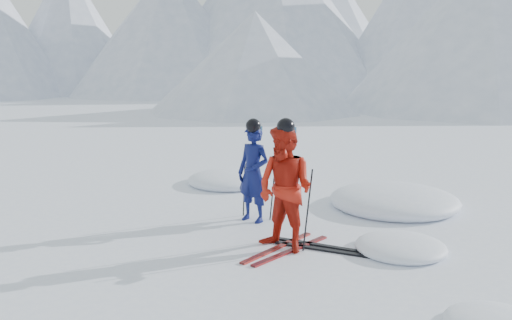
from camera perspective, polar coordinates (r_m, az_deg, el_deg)
The scene contains 12 objects.
ground at distance 8.25m, azimuth 9.85°, elevation -9.50°, with size 160.00×160.00×0.00m, color white.
skier_blue at distance 9.42m, azimuth -0.29°, elevation -1.44°, with size 0.62×0.41×1.71m, color #0D144F.
skier_red at distance 7.95m, azimuth 3.08°, elevation -3.07°, with size 0.91×0.71×1.87m, color #B51C0E.
pole_blue_left at distance 9.77m, azimuth -1.24°, elevation -2.72°, with size 0.02×0.02×1.14m, color black.
pole_blue_right at distance 9.55m, azimuth 1.80°, elevation -3.03°, with size 0.02×0.02×1.14m, color black.
pole_red_left at distance 8.38m, azimuth 2.19°, elevation -4.55°, with size 0.02×0.02×1.25m, color black.
pole_red_right at distance 8.01m, azimuth 5.46°, elevation -5.30°, with size 0.02×0.02×1.25m, color black.
ski_worn_left at distance 8.27m, azimuth 2.30°, elevation -9.18°, with size 0.09×1.70×0.03m, color black.
ski_worn_right at distance 8.15m, azimuth 3.75°, elevation -9.48°, with size 0.09×1.70×0.03m, color black.
ski_loose_a at distance 8.37m, azimuth 7.55°, elevation -9.01°, with size 0.09×1.70×0.03m, color black.
ski_loose_b at distance 8.20m, azimuth 7.70°, elevation -9.43°, with size 0.09×1.70×0.03m, color black.
snow_lumps at distance 10.73m, azimuth 9.42°, elevation -4.80°, with size 7.98×5.93×0.55m.
Camera 1 is at (3.15, -7.10, 2.78)m, focal length 38.00 mm.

